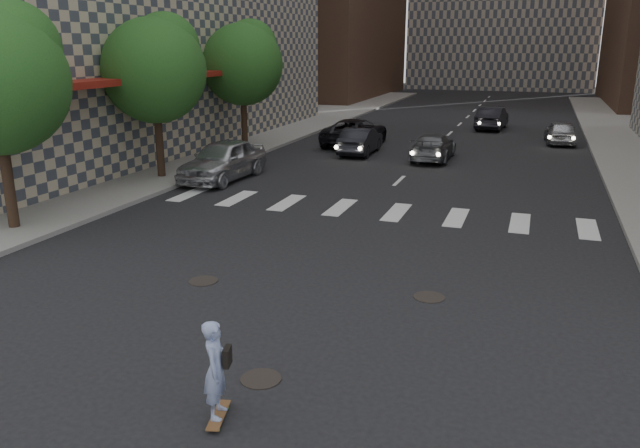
% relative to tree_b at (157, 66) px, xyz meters
% --- Properties ---
extents(ground, '(160.00, 160.00, 0.00)m').
position_rel_tree_b_xyz_m(ground, '(9.45, -11.14, -4.65)').
color(ground, black).
rests_on(ground, ground).
extents(sidewalk_left, '(13.00, 80.00, 0.15)m').
position_rel_tree_b_xyz_m(sidewalk_left, '(-5.05, 8.86, -4.57)').
color(sidewalk_left, gray).
rests_on(sidewalk_left, ground).
extents(tree_b, '(4.20, 4.20, 6.60)m').
position_rel_tree_b_xyz_m(tree_b, '(0.00, 0.00, 0.00)').
color(tree_b, '#382619').
rests_on(tree_b, sidewalk_left).
extents(tree_c, '(4.20, 4.20, 6.60)m').
position_rel_tree_b_xyz_m(tree_c, '(0.00, 8.00, 0.00)').
color(tree_c, '#382619').
rests_on(tree_c, sidewalk_left).
extents(manhole_a, '(0.70, 0.70, 0.02)m').
position_rel_tree_b_xyz_m(manhole_a, '(10.65, -13.64, -4.64)').
color(manhole_a, black).
rests_on(manhole_a, ground).
extents(manhole_b, '(0.70, 0.70, 0.02)m').
position_rel_tree_b_xyz_m(manhole_b, '(7.45, -9.94, -4.64)').
color(manhole_b, black).
rests_on(manhole_b, ground).
extents(manhole_c, '(0.70, 0.70, 0.02)m').
position_rel_tree_b_xyz_m(manhole_c, '(12.75, -9.14, -4.64)').
color(manhole_c, black).
rests_on(manhole_c, ground).
extents(skateboarder, '(0.50, 0.84, 1.63)m').
position_rel_tree_b_xyz_m(skateboarder, '(10.54, -14.93, -3.79)').
color(skateboarder, brown).
rests_on(skateboarder, ground).
extents(silver_sedan, '(2.18, 4.99, 1.67)m').
position_rel_tree_b_xyz_m(silver_sedan, '(2.45, 0.64, -3.81)').
color(silver_sedan, '#B7B9BF').
rests_on(silver_sedan, ground).
extents(traffic_car_a, '(1.55, 4.18, 1.37)m').
position_rel_tree_b_xyz_m(traffic_car_a, '(6.13, 8.68, -3.96)').
color(traffic_car_a, black).
rests_on(traffic_car_a, ground).
extents(traffic_car_b, '(1.83, 4.46, 1.29)m').
position_rel_tree_b_xyz_m(traffic_car_b, '(9.95, 8.23, -4.00)').
color(traffic_car_b, '#525559').
rests_on(traffic_car_b, ground).
extents(traffic_car_c, '(2.88, 5.49, 1.48)m').
position_rel_tree_b_xyz_m(traffic_car_c, '(5.07, 11.38, -3.91)').
color(traffic_car_c, black).
rests_on(traffic_car_c, ground).
extents(traffic_car_d, '(1.84, 4.00, 1.33)m').
position_rel_tree_b_xyz_m(traffic_car_d, '(15.95, 15.69, -3.98)').
color(traffic_car_d, '#A6A8AE').
rests_on(traffic_car_d, ground).
extents(traffic_car_e, '(1.92, 4.60, 1.48)m').
position_rel_tree_b_xyz_m(traffic_car_e, '(11.77, 20.86, -3.91)').
color(traffic_car_e, black).
rests_on(traffic_car_e, ground).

